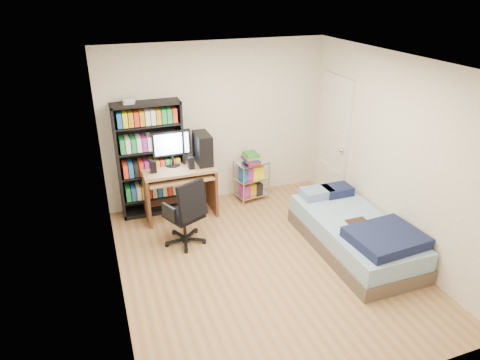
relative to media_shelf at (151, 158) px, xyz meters
name	(u,v)px	position (x,y,z in m)	size (l,w,h in m)	color
room	(267,174)	(1.07, -1.84, 0.36)	(3.58, 4.08, 2.58)	#A67D53
media_shelf	(151,158)	(0.00, 0.00, 0.00)	(0.97, 0.32, 1.80)	black
computer_desk	(184,170)	(0.46, -0.18, -0.18)	(1.04, 0.60, 1.31)	#9E7A51
office_chair	(186,224)	(0.26, -1.04, -0.58)	(0.75, 0.75, 0.96)	black
wire_cart	(251,169)	(1.56, -0.11, -0.36)	(0.55, 0.43, 0.80)	silver
bed	(356,234)	(2.32, -1.96, -0.64)	(0.98, 1.96, 0.56)	brown
door	(334,140)	(2.79, -0.49, 0.11)	(0.12, 0.80, 2.00)	silver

